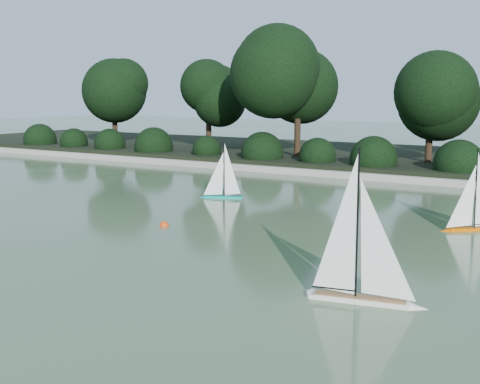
# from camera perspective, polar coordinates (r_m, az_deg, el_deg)

# --- Properties ---
(ground) EXTENTS (80.00, 80.00, 0.00)m
(ground) POSITION_cam_1_polar(r_m,az_deg,el_deg) (8.65, -8.08, -6.19)
(ground) COLOR #374F2F
(ground) RESTS_ON ground
(pond_coping) EXTENTS (40.00, 0.35, 0.18)m
(pond_coping) POSITION_cam_1_polar(r_m,az_deg,el_deg) (16.48, 11.99, 1.46)
(pond_coping) COLOR gray
(pond_coping) RESTS_ON ground
(far_bank) EXTENTS (40.00, 8.00, 0.30)m
(far_bank) POSITION_cam_1_polar(r_m,az_deg,el_deg) (20.27, 15.70, 2.94)
(far_bank) COLOR black
(far_bank) RESTS_ON ground
(tree_line) EXTENTS (26.31, 3.93, 4.39)m
(tree_line) POSITION_cam_1_polar(r_m,az_deg,el_deg) (18.34, 18.49, 9.97)
(tree_line) COLOR black
(tree_line) RESTS_ON ground
(shrub_hedge) EXTENTS (29.10, 1.10, 1.10)m
(shrub_hedge) POSITION_cam_1_polar(r_m,az_deg,el_deg) (17.28, 13.00, 2.99)
(shrub_hedge) COLOR black
(shrub_hedge) RESTS_ON ground
(sailboat_white_b) EXTENTS (1.36, 0.46, 1.85)m
(sailboat_white_b) POSITION_cam_1_polar(r_m,az_deg,el_deg) (6.86, 12.22, -7.98)
(sailboat_white_b) COLOR silver
(sailboat_white_b) RESTS_ON ground
(sailboat_orange) EXTENTS (0.91, 0.81, 1.48)m
(sailboat_orange) POSITION_cam_1_polar(r_m,az_deg,el_deg) (10.88, 20.83, -2.23)
(sailboat_orange) COLOR #DF5A00
(sailboat_orange) RESTS_ON ground
(sailboat_teal) EXTENTS (0.94, 0.55, 1.35)m
(sailboat_teal) POSITION_cam_1_polar(r_m,az_deg,el_deg) (13.33, -1.97, 0.34)
(sailboat_teal) COLOR #09999A
(sailboat_teal) RESTS_ON ground
(race_buoy) EXTENTS (0.16, 0.16, 0.16)m
(race_buoy) POSITION_cam_1_polar(r_m,az_deg,el_deg) (10.64, -7.20, -3.21)
(race_buoy) COLOR #E93B0C
(race_buoy) RESTS_ON ground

